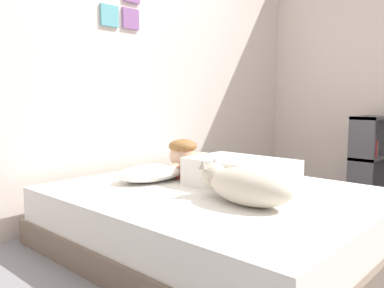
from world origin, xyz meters
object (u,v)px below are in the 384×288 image
Objects in this scene: bookshelf at (368,153)px; cell_phone at (220,186)px; coffee_cup at (182,173)px; person_lying at (223,168)px; dog at (245,185)px; pillow at (152,173)px; bed at (216,219)px.

cell_phone is at bearing 174.61° from bookshelf.
coffee_cup is at bearing 164.61° from bookshelf.
person_lying is 0.34m from coffee_cup.
dog is at bearing -176.08° from bookshelf.
person_lying is at bearing 24.75° from cell_phone.
pillow is at bearing 84.63° from dog.
bookshelf reaches higher than bed.
person_lying is (0.15, 0.07, 0.29)m from bed.
dog is 2.34m from bookshelf.
bookshelf is at bearing 3.92° from dog.
pillow is 0.49m from person_lying.
coffee_cup reaches higher than cell_phone.
cell_phone reaches higher than bed.
dog is 4.60× the size of coffee_cup.
pillow is at bearing 118.99° from person_lying.
bookshelf is at bearing -5.39° from cell_phone.
person_lying is (0.24, -0.42, 0.05)m from pillow.
cell_phone is at bearing -95.70° from coffee_cup.
person_lying reaches higher than pillow.
pillow is (-0.08, 0.49, 0.24)m from bed.
cell_phone is (0.08, 0.03, 0.19)m from bed.
cell_phone is 0.19× the size of bookshelf.
cell_phone is (-0.07, -0.03, -0.10)m from person_lying.
dog is (-0.31, -0.39, -0.00)m from person_lying.
dog is 4.11× the size of cell_phone.
dog reaches higher than bed.
bookshelf is at bearing -16.20° from pillow.
bookshelf is at bearing -4.36° from bed.
bookshelf is (2.10, -0.20, 0.02)m from cell_phone.
bed is 2.10× the size of person_lying.
dog is 0.77× the size of bookshelf.
pillow is at bearing 155.81° from coffee_cup.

